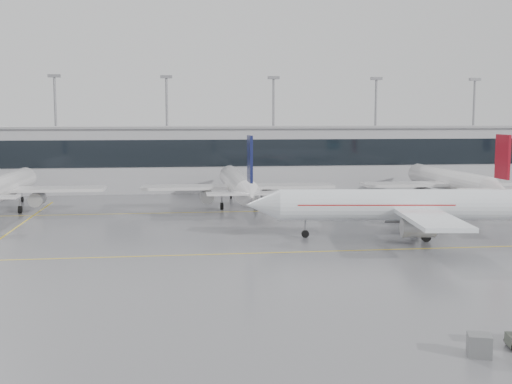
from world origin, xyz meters
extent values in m
plane|color=slate|center=(0.00, 0.00, 0.00)|extent=(320.00, 320.00, 0.00)
cube|color=yellow|center=(0.00, 0.00, 0.01)|extent=(120.00, 0.25, 0.01)
cube|color=yellow|center=(0.00, 30.00, 0.01)|extent=(120.00, 0.25, 0.01)
cube|color=yellow|center=(-30.00, 15.00, 0.01)|extent=(0.25, 60.00, 0.01)
cube|color=#A4A4A8|center=(0.00, 62.00, 6.00)|extent=(180.00, 15.00, 12.00)
cube|color=black|center=(0.00, 54.45, 7.50)|extent=(180.00, 0.20, 5.00)
cube|color=gray|center=(0.00, 62.00, 12.20)|extent=(182.00, 16.00, 0.40)
cylinder|color=gray|center=(-33.00, 68.00, 11.00)|extent=(0.50, 0.50, 22.00)
cube|color=gray|center=(-33.00, 68.00, 22.30)|extent=(2.40, 1.00, 0.60)
cylinder|color=gray|center=(-11.00, 68.00, 11.00)|extent=(0.50, 0.50, 22.00)
cube|color=gray|center=(-11.00, 68.00, 22.30)|extent=(2.40, 1.00, 0.60)
cylinder|color=gray|center=(11.00, 68.00, 11.00)|extent=(0.50, 0.50, 22.00)
cube|color=gray|center=(11.00, 68.00, 22.30)|extent=(2.40, 1.00, 0.60)
cylinder|color=gray|center=(33.00, 68.00, 11.00)|extent=(0.50, 0.50, 22.00)
cube|color=gray|center=(33.00, 68.00, 22.30)|extent=(2.40, 1.00, 0.60)
cylinder|color=gray|center=(55.00, 68.00, 11.00)|extent=(0.50, 0.50, 22.00)
cube|color=gray|center=(55.00, 68.00, 22.30)|extent=(2.40, 1.00, 0.60)
cylinder|color=white|center=(16.16, 6.49, 3.88)|extent=(28.17, 7.16, 3.66)
cone|color=white|center=(0.32, 8.50, 3.88)|extent=(4.43, 4.14, 3.66)
cube|color=white|center=(17.64, 6.30, 3.48)|extent=(8.78, 30.64, 0.45)
cylinder|color=#A2A2A2|center=(16.54, 1.60, 1.98)|extent=(3.84, 2.54, 2.10)
cylinder|color=#A2A2A2|center=(17.75, 11.13, 1.98)|extent=(3.84, 2.54, 2.10)
cylinder|color=gray|center=(5.28, 7.87, 1.25)|extent=(0.20, 0.20, 1.60)
cylinder|color=black|center=(5.28, 7.87, 0.45)|extent=(0.93, 0.41, 0.90)
cylinder|color=gray|center=(18.31, 3.60, 1.35)|extent=(0.24, 0.24, 1.60)
cylinder|color=black|center=(18.31, 3.60, 0.55)|extent=(1.15, 0.59, 1.10)
cylinder|color=gray|center=(18.96, 8.75, 1.35)|extent=(0.24, 0.24, 1.60)
cylinder|color=black|center=(18.96, 8.75, 0.55)|extent=(1.15, 0.59, 1.10)
cube|color=#B70F0F|center=(13.18, 6.87, 4.08)|extent=(18.32, 5.94, 0.12)
cylinder|color=silver|center=(-35.00, 35.00, 3.80)|extent=(3.59, 27.36, 3.59)
cone|color=silver|center=(-35.00, 50.68, 3.80)|extent=(3.59, 4.00, 3.59)
cube|color=silver|center=(-35.00, 33.50, 3.40)|extent=(29.64, 5.00, 0.45)
cylinder|color=#A2A2A2|center=(-30.20, 34.00, 1.90)|extent=(2.10, 3.60, 2.10)
cylinder|color=gray|center=(-35.00, 45.68, 1.23)|extent=(0.20, 0.20, 1.56)
cylinder|color=black|center=(-35.00, 45.68, 0.45)|extent=(0.30, 0.90, 0.90)
cylinder|color=gray|center=(-32.40, 32.50, 1.33)|extent=(0.24, 0.24, 1.56)
cylinder|color=black|center=(-32.40, 32.50, 0.55)|extent=(0.45, 1.10, 1.10)
cylinder|color=silver|center=(0.00, 35.00, 3.80)|extent=(3.59, 27.36, 3.59)
cone|color=silver|center=(0.00, 50.68, 3.80)|extent=(3.59, 4.00, 3.59)
cone|color=silver|center=(0.00, 18.52, 3.80)|extent=(3.59, 5.60, 3.59)
cube|color=silver|center=(0.00, 33.50, 3.40)|extent=(29.64, 5.00, 0.45)
cube|color=silver|center=(0.00, 18.32, 4.10)|extent=(11.40, 2.80, 0.25)
cube|color=#111743|center=(0.00, 18.12, 8.66)|extent=(0.35, 3.60, 6.12)
cylinder|color=#A2A2A2|center=(-4.80, 34.00, 1.90)|extent=(2.10, 3.60, 2.10)
cylinder|color=#A2A2A2|center=(4.80, 34.00, 1.90)|extent=(2.10, 3.60, 2.10)
cylinder|color=gray|center=(0.00, 45.68, 1.23)|extent=(0.20, 0.20, 1.56)
cylinder|color=black|center=(0.00, 45.68, 0.45)|extent=(0.30, 0.90, 0.90)
cylinder|color=gray|center=(-2.60, 32.50, 1.33)|extent=(0.24, 0.24, 1.56)
cylinder|color=black|center=(-2.60, 32.50, 0.55)|extent=(0.45, 1.10, 1.10)
cylinder|color=gray|center=(2.60, 32.50, 1.33)|extent=(0.24, 0.24, 1.56)
cylinder|color=black|center=(2.60, 32.50, 0.55)|extent=(0.45, 1.10, 1.10)
cylinder|color=silver|center=(35.00, 35.00, 3.80)|extent=(3.59, 27.36, 3.59)
cone|color=silver|center=(35.00, 50.68, 3.80)|extent=(3.59, 4.00, 3.59)
cone|color=silver|center=(35.00, 18.52, 3.80)|extent=(3.59, 5.60, 3.59)
cube|color=silver|center=(35.00, 33.50, 3.40)|extent=(29.64, 5.00, 0.45)
cube|color=silver|center=(35.00, 18.32, 4.10)|extent=(11.40, 2.80, 0.25)
cube|color=maroon|center=(35.00, 18.12, 8.66)|extent=(0.35, 3.60, 6.12)
cylinder|color=#A2A2A2|center=(30.20, 34.00, 1.90)|extent=(2.10, 3.60, 2.10)
cylinder|color=#A2A2A2|center=(39.80, 34.00, 1.90)|extent=(2.10, 3.60, 2.10)
cylinder|color=gray|center=(35.00, 45.68, 1.23)|extent=(0.20, 0.20, 1.56)
cylinder|color=black|center=(35.00, 45.68, 0.45)|extent=(0.30, 0.90, 0.90)
cylinder|color=gray|center=(32.40, 32.50, 1.33)|extent=(0.24, 0.24, 1.56)
cylinder|color=black|center=(32.40, 32.50, 0.55)|extent=(0.45, 1.10, 1.10)
cylinder|color=gray|center=(37.60, 32.50, 1.33)|extent=(0.24, 0.24, 1.56)
cylinder|color=black|center=(37.60, 32.50, 0.55)|extent=(0.45, 1.10, 1.10)
cylinder|color=black|center=(10.34, -28.93, 0.29)|extent=(0.61, 0.30, 0.58)
cube|color=slate|center=(7.64, -30.45, 0.66)|extent=(1.64, 1.58, 1.32)
camera|label=1|loc=(-10.04, -64.69, 13.86)|focal=45.00mm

